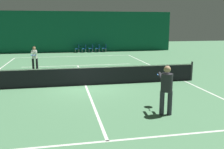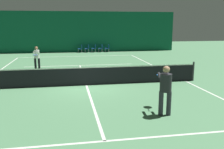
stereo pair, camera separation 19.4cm
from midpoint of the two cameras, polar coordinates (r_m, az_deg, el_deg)
The scene contains 15 objects.
ground_plane at distance 13.00m, azimuth -6.50°, elevation -2.47°, with size 60.00×60.00×0.00m, color #4C7F56.
backdrop_curtain at distance 28.35m, azimuth -9.36°, elevation 9.57°, with size 23.00×0.12×4.48m.
court_line_baseline_far at distance 24.70m, azimuth -8.87°, elevation 4.11°, with size 11.00×0.10×0.00m.
court_line_service_far at distance 19.26m, azimuth -8.13°, elevation 2.06°, with size 8.25×0.10×0.00m.
court_line_service_near at distance 7.00m, azimuth -1.85°, elevation -14.99°, with size 8.25×0.10×0.00m.
court_line_sideline_right at distance 14.50m, azimuth 15.70°, elevation -1.36°, with size 0.10×23.80×0.00m.
court_line_centre at distance 13.00m, azimuth -6.50°, elevation -2.46°, with size 0.10×12.80×0.00m.
tennis_net at distance 12.89m, azimuth -6.55°, elevation -0.27°, with size 12.00×0.10×1.07m.
player_near at distance 8.76m, azimuth 11.69°, elevation -2.68°, with size 0.64×1.42×1.74m.
player_far at distance 18.02m, azimuth -17.59°, elevation 3.98°, with size 0.41×1.33×1.60m.
courtside_chair_0 at distance 27.93m, azimuth -8.05°, elevation 5.97°, with size 0.44×0.44×0.84m.
courtside_chair_1 at distance 27.99m, azimuth -6.49°, elevation 6.02°, with size 0.44×0.44×0.84m.
courtside_chair_2 at distance 28.06m, azimuth -4.94°, elevation 6.07°, with size 0.44×0.44×0.84m.
courtside_chair_3 at distance 28.15m, azimuth -3.40°, elevation 6.11°, with size 0.44×0.44×0.84m.
courtside_chair_4 at distance 28.27m, azimuth -1.86°, elevation 6.14°, with size 0.44×0.44×0.84m.
Camera 1 is at (-1.10, -12.56, 3.12)m, focal length 40.00 mm.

